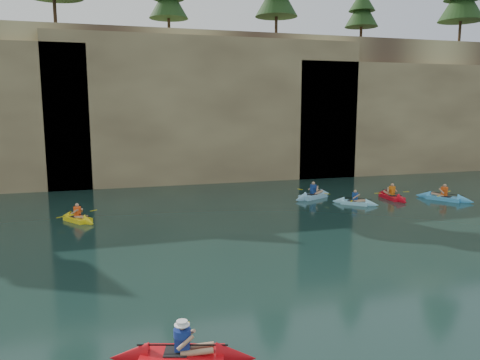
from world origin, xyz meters
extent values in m
plane|color=black|center=(0.00, 0.00, 0.00)|extent=(160.00, 160.00, 0.00)
cube|color=tan|center=(0.00, 30.00, 6.00)|extent=(70.00, 16.00, 12.00)
cube|color=tan|center=(2.00, 22.60, 5.70)|extent=(24.00, 2.40, 11.40)
cube|color=tan|center=(22.00, 22.60, 4.92)|extent=(26.00, 2.40, 9.84)
cube|color=black|center=(-4.00, 21.95, 1.60)|extent=(3.50, 1.00, 3.20)
cube|color=black|center=(10.00, 21.95, 2.25)|extent=(5.00, 1.00, 4.50)
cube|color=red|center=(-4.63, -2.98, 0.15)|extent=(2.80, 1.56, 0.30)
cone|color=red|center=(-3.43, -3.34, 0.15)|extent=(1.13, 1.03, 0.80)
cone|color=red|center=(-5.84, -2.62, 0.15)|extent=(1.13, 1.03, 0.80)
cube|color=black|center=(-4.77, -2.94, 0.27)|extent=(0.67, 0.64, 0.04)
cube|color=navy|center=(-4.63, -2.98, 0.57)|extent=(0.39, 0.31, 0.51)
sphere|color=tan|center=(-4.63, -2.98, 0.93)|extent=(0.21, 0.21, 0.21)
cylinder|color=black|center=(-4.63, -2.98, 0.44)|extent=(2.05, 0.64, 0.04)
cube|color=yellow|center=(-4.36, -2.06, 0.44)|extent=(0.20, 0.43, 0.02)
cylinder|color=white|center=(-4.63, -2.98, 0.97)|extent=(0.37, 0.37, 0.10)
cube|color=#98E2FF|center=(8.36, 11.59, 0.12)|extent=(2.09, 1.99, 0.25)
cone|color=#98E2FF|center=(9.12, 10.90, 0.12)|extent=(1.03, 1.02, 0.68)
cone|color=#98E2FF|center=(7.59, 12.28, 0.12)|extent=(1.03, 1.02, 0.68)
cube|color=black|center=(8.24, 11.69, 0.22)|extent=(0.69, 0.68, 0.04)
cube|color=navy|center=(8.36, 11.59, 0.48)|extent=(0.36, 0.35, 0.45)
sphere|color=tan|center=(8.36, 11.59, 0.80)|extent=(0.19, 0.19, 0.19)
cylinder|color=black|center=(8.36, 11.59, 0.39)|extent=(1.51, 1.37, 0.04)
cube|color=yellow|center=(8.96, 12.25, 0.39)|extent=(0.34, 0.37, 0.02)
cube|color=yellow|center=(7.75, 10.92, 0.39)|extent=(0.34, 0.37, 0.02)
cube|color=red|center=(11.52, 12.45, 0.14)|extent=(0.95, 2.68, 0.28)
cone|color=red|center=(11.60, 13.68, 0.14)|extent=(0.81, 0.97, 0.76)
cone|color=red|center=(11.45, 11.21, 0.14)|extent=(0.81, 0.97, 0.76)
cube|color=black|center=(11.52, 12.30, 0.25)|extent=(0.51, 0.58, 0.04)
cube|color=orange|center=(11.52, 12.45, 0.54)|extent=(0.24, 0.36, 0.51)
sphere|color=tan|center=(11.52, 12.45, 0.91)|extent=(0.21, 0.21, 0.21)
cylinder|color=black|center=(11.52, 12.45, 0.42)|extent=(0.17, 2.24, 0.04)
cube|color=yellow|center=(10.50, 12.51, 0.42)|extent=(0.42, 0.10, 0.02)
cube|color=yellow|center=(12.55, 12.39, 0.42)|extent=(0.42, 0.10, 0.02)
cube|color=yellow|center=(-7.62, 11.98, 0.13)|extent=(1.87, 2.26, 0.26)
cone|color=yellow|center=(-7.03, 11.12, 0.13)|extent=(1.03, 1.05, 0.72)
cone|color=yellow|center=(-8.21, 12.85, 0.13)|extent=(1.03, 1.05, 0.72)
cube|color=black|center=(-7.70, 12.11, 0.23)|extent=(0.68, 0.71, 0.04)
cube|color=#FF5015|center=(-7.62, 11.98, 0.51)|extent=(0.36, 0.39, 0.48)
sphere|color=tan|center=(-7.62, 11.98, 0.85)|extent=(0.20, 0.20, 0.20)
cylinder|color=black|center=(-7.62, 11.98, 0.40)|extent=(1.22, 1.77, 0.04)
cube|color=yellow|center=(-6.83, 12.52, 0.40)|extent=(0.39, 0.30, 0.02)
cube|color=yellow|center=(-8.41, 11.44, 0.40)|extent=(0.39, 0.30, 0.02)
cube|color=#88C5E3|center=(6.76, 14.11, 0.15)|extent=(2.81, 1.99, 0.30)
cone|color=#88C5E3|center=(7.90, 14.69, 0.15)|extent=(1.22, 1.16, 0.81)
cone|color=#88C5E3|center=(5.63, 13.52, 0.15)|extent=(1.22, 1.16, 0.81)
cube|color=black|center=(6.63, 14.04, 0.27)|extent=(0.72, 0.70, 0.04)
cube|color=navy|center=(6.76, 14.11, 0.58)|extent=(0.44, 0.38, 0.54)
sphere|color=tan|center=(6.76, 14.11, 0.97)|extent=(0.23, 0.23, 0.23)
cylinder|color=black|center=(6.76, 14.11, 0.44)|extent=(2.15, 1.13, 0.04)
cube|color=yellow|center=(6.26, 15.09, 0.44)|extent=(0.26, 0.41, 0.02)
cube|color=yellow|center=(7.27, 13.13, 0.44)|extent=(0.26, 0.41, 0.02)
cube|color=#46AEEF|center=(14.47, 11.16, 0.14)|extent=(2.20, 2.78, 0.28)
cone|color=#46AEEF|center=(13.75, 12.26, 0.14)|extent=(1.19, 1.25, 0.78)
cone|color=#46AEEF|center=(15.18, 10.06, 0.14)|extent=(1.19, 1.25, 0.78)
cube|color=black|center=(14.55, 11.03, 0.25)|extent=(0.71, 0.73, 0.04)
cube|color=#EC5013|center=(14.47, 11.16, 0.56)|extent=(0.38, 0.42, 0.52)
sphere|color=tan|center=(14.47, 11.16, 0.93)|extent=(0.22, 0.22, 0.22)
cylinder|color=black|center=(14.47, 11.16, 0.42)|extent=(1.28, 1.94, 0.04)
cube|color=yellow|center=(13.59, 10.58, 0.42)|extent=(0.40, 0.30, 0.02)
cube|color=yellow|center=(15.34, 11.73, 0.42)|extent=(0.40, 0.30, 0.02)
camera|label=1|loc=(-6.21, -13.11, 5.99)|focal=35.00mm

